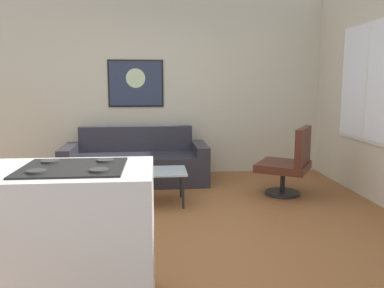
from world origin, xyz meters
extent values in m
cube|color=brown|center=(0.00, 0.00, -0.02)|extent=(6.40, 6.40, 0.04)
cube|color=beige|center=(0.00, 2.42, 1.40)|extent=(6.40, 0.05, 2.80)
cube|color=#292931|center=(-0.32, 1.79, 0.21)|extent=(1.70, 0.86, 0.41)
cube|color=#292931|center=(-0.32, 2.12, 0.60)|extent=(1.69, 0.20, 0.38)
cube|color=#292931|center=(-1.25, 1.77, 0.28)|extent=(0.20, 0.83, 0.56)
cube|color=#292931|center=(0.61, 1.81, 0.28)|extent=(0.20, 0.83, 0.56)
cube|color=silver|center=(-0.20, 0.79, 0.39)|extent=(1.06, 0.54, 0.02)
cylinder|color=#232326|center=(-0.67, 0.56, 0.19)|extent=(0.03, 0.03, 0.38)
cylinder|color=#232326|center=(0.28, 0.56, 0.19)|extent=(0.03, 0.03, 0.38)
cylinder|color=#232326|center=(-0.67, 1.02, 0.19)|extent=(0.03, 0.03, 0.38)
cylinder|color=#232326|center=(0.28, 1.02, 0.19)|extent=(0.03, 0.03, 0.38)
cylinder|color=black|center=(1.60, 1.02, 0.02)|extent=(0.44, 0.44, 0.04)
cylinder|color=black|center=(1.60, 1.02, 0.21)|extent=(0.06, 0.06, 0.34)
cube|color=#482117|center=(1.60, 1.02, 0.37)|extent=(0.85, 0.86, 0.10)
cube|color=#482117|center=(1.80, 0.89, 0.66)|extent=(0.40, 0.58, 0.47)
cube|color=silver|center=(-0.76, -1.43, 0.47)|extent=(1.46, 0.70, 0.93)
cube|color=black|center=(-0.50, -1.43, 0.94)|extent=(0.60, 0.52, 0.01)
cylinder|color=#2D2D2D|center=(-0.67, -1.57, 0.95)|extent=(0.11, 0.11, 0.01)
cylinder|color=#2D2D2D|center=(-0.33, -1.57, 0.95)|extent=(0.11, 0.11, 0.01)
cylinder|color=#2D2D2D|center=(-0.67, -1.29, 0.95)|extent=(0.11, 0.11, 0.01)
cylinder|color=#2D2D2D|center=(-0.33, -1.29, 0.95)|extent=(0.11, 0.11, 0.01)
cube|color=black|center=(-0.33, 2.39, 1.43)|extent=(0.85, 0.01, 0.72)
cube|color=#2B344C|center=(-0.33, 2.38, 1.43)|extent=(0.80, 0.02, 0.67)
cylinder|color=beige|center=(-0.33, 2.37, 1.51)|extent=(0.30, 0.01, 0.30)
cube|color=silver|center=(2.59, 0.90, 1.44)|extent=(0.02, 1.30, 1.47)
cube|color=white|center=(2.58, 0.90, 1.44)|extent=(0.01, 1.22, 1.39)
cube|color=silver|center=(2.58, 0.90, 1.44)|extent=(0.01, 0.04, 1.39)
camera|label=1|loc=(0.00, -3.72, 1.43)|focal=36.26mm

